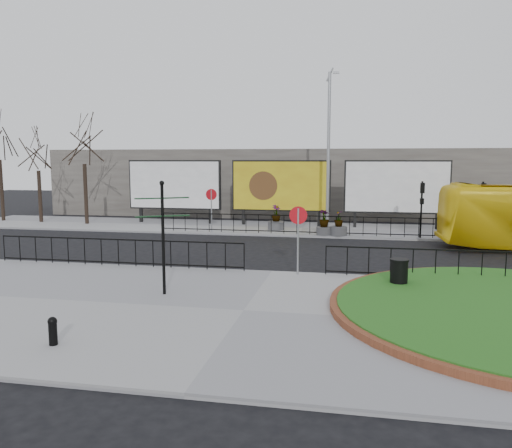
% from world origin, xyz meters
% --- Properties ---
extents(ground, '(90.00, 90.00, 0.00)m').
position_xyz_m(ground, '(0.00, 0.00, 0.00)').
color(ground, black).
rests_on(ground, ground).
extents(pavement_near, '(30.00, 10.00, 0.12)m').
position_xyz_m(pavement_near, '(0.00, -5.00, 0.06)').
color(pavement_near, gray).
rests_on(pavement_near, ground).
extents(pavement_far, '(44.00, 6.00, 0.12)m').
position_xyz_m(pavement_far, '(0.00, 12.00, 0.06)').
color(pavement_far, gray).
rests_on(pavement_far, ground).
extents(railing_near_left, '(10.00, 0.10, 1.10)m').
position_xyz_m(railing_near_left, '(-6.00, -0.30, 0.67)').
color(railing_near_left, black).
rests_on(railing_near_left, pavement_near).
extents(railing_near_right, '(9.00, 0.10, 1.10)m').
position_xyz_m(railing_near_right, '(6.50, -0.30, 0.67)').
color(railing_near_right, black).
rests_on(railing_near_right, pavement_near).
extents(railing_far, '(18.00, 0.10, 1.10)m').
position_xyz_m(railing_far, '(1.00, 9.30, 0.67)').
color(railing_far, black).
rests_on(railing_far, pavement_far).
extents(speed_sign_far, '(0.64, 0.07, 2.47)m').
position_xyz_m(speed_sign_far, '(-5.00, 9.40, 1.92)').
color(speed_sign_far, gray).
rests_on(speed_sign_far, pavement_far).
extents(speed_sign_near, '(0.64, 0.07, 2.47)m').
position_xyz_m(speed_sign_near, '(1.00, -0.40, 1.92)').
color(speed_sign_near, gray).
rests_on(speed_sign_near, pavement_near).
extents(billboard_left, '(6.20, 0.31, 4.10)m').
position_xyz_m(billboard_left, '(-8.50, 12.97, 2.60)').
color(billboard_left, black).
rests_on(billboard_left, pavement_far).
extents(billboard_mid, '(6.20, 0.31, 4.10)m').
position_xyz_m(billboard_mid, '(-1.50, 12.97, 2.60)').
color(billboard_mid, black).
rests_on(billboard_mid, pavement_far).
extents(billboard_right, '(6.20, 0.31, 4.10)m').
position_xyz_m(billboard_right, '(5.50, 12.97, 2.60)').
color(billboard_right, black).
rests_on(billboard_right, pavement_far).
extents(lamp_post, '(0.74, 0.18, 9.23)m').
position_xyz_m(lamp_post, '(1.51, 11.00, 4.83)').
color(lamp_post, gray).
rests_on(lamp_post, pavement_far).
extents(signal_pole_a, '(0.22, 0.26, 3.00)m').
position_xyz_m(signal_pole_a, '(6.50, 9.34, 2.10)').
color(signal_pole_a, black).
rests_on(signal_pole_a, pavement_far).
extents(signal_pole_b, '(0.22, 0.26, 3.00)m').
position_xyz_m(signal_pole_b, '(9.50, 9.34, 2.10)').
color(signal_pole_b, black).
rests_on(signal_pole_b, pavement_far).
extents(tree_left, '(2.00, 2.00, 7.00)m').
position_xyz_m(tree_left, '(-14.00, 11.50, 3.62)').
color(tree_left, '#2D2119').
rests_on(tree_left, pavement_far).
extents(tree_mid, '(2.00, 2.00, 6.20)m').
position_xyz_m(tree_mid, '(-17.50, 11.80, 3.22)').
color(tree_mid, '#2D2119').
rests_on(tree_mid, pavement_far).
extents(tree_far, '(2.00, 2.00, 7.50)m').
position_xyz_m(tree_far, '(-20.50, 12.00, 3.87)').
color(tree_far, '#2D2119').
rests_on(tree_far, pavement_far).
extents(building_backdrop, '(40.00, 10.00, 5.00)m').
position_xyz_m(building_backdrop, '(0.00, 22.00, 2.50)').
color(building_backdrop, slate).
rests_on(building_backdrop, ground).
extents(fingerpost_sign, '(1.54, 0.99, 3.49)m').
position_xyz_m(fingerpost_sign, '(-2.76, -3.82, 2.23)').
color(fingerpost_sign, black).
rests_on(fingerpost_sign, pavement_near).
extents(bollard, '(0.21, 0.21, 0.64)m').
position_xyz_m(bollard, '(-3.64, -8.33, 0.47)').
color(bollard, black).
rests_on(bollard, pavement_near).
extents(litter_bin, '(0.59, 0.59, 0.98)m').
position_xyz_m(litter_bin, '(4.39, -1.87, 0.62)').
color(litter_bin, black).
rests_on(litter_bin, pavement_near).
extents(planter_a, '(0.96, 0.96, 1.47)m').
position_xyz_m(planter_a, '(-1.50, 11.00, 0.65)').
color(planter_a, '#4C4C4F').
rests_on(planter_a, pavement_far).
extents(planter_b, '(0.85, 0.85, 1.41)m').
position_xyz_m(planter_b, '(1.41, 9.40, 0.67)').
color(planter_b, '#4C4C4F').
rests_on(planter_b, pavement_far).
extents(planter_c, '(0.94, 0.94, 1.35)m').
position_xyz_m(planter_c, '(2.20, 9.40, 0.58)').
color(planter_c, '#4C4C4F').
rests_on(planter_c, pavement_far).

